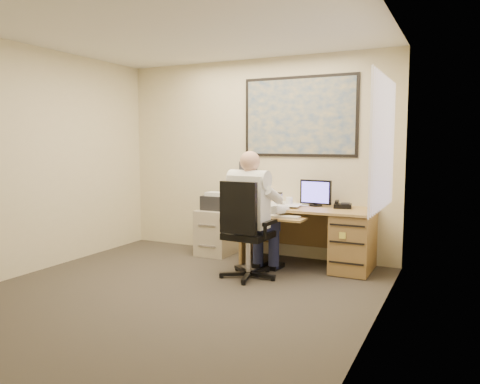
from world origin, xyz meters
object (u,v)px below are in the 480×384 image
at_px(office_chair, 247,250).
at_px(desk, 334,233).
at_px(filing_cabinet, 217,228).
at_px(person, 250,215).

bearing_deg(office_chair, desk, 50.58).
bearing_deg(desk, filing_cabinet, 178.54).
bearing_deg(person, desk, 50.13).
height_order(desk, person, person).
relative_size(filing_cabinet, office_chair, 0.77).
xyz_separation_m(filing_cabinet, office_chair, (0.89, -0.90, -0.04)).
bearing_deg(filing_cabinet, person, -42.87).
relative_size(desk, filing_cabinet, 1.83).
height_order(desk, filing_cabinet, desk).
bearing_deg(filing_cabinet, desk, -1.47).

